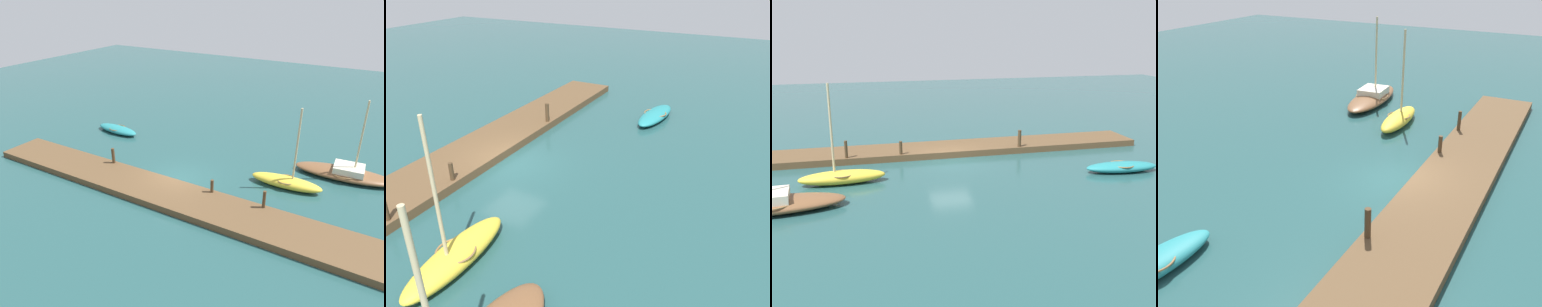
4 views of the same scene
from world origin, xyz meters
The scene contains 7 objects.
ground_plane centered at (0.00, 0.00, 0.00)m, with size 84.00×84.00×0.00m, color #234C4C.
dock_platform centered at (0.00, -2.13, 0.20)m, with size 26.00×3.06×0.41m, color brown.
sailboat_brown centered at (9.34, 5.74, 0.39)m, with size 6.38×2.42×5.37m.
rowboat_yellow centered at (6.37, 2.64, 0.40)m, with size 4.48×1.39×5.26m.
mooring_post_west centered at (-4.72, -0.86, 0.95)m, with size 0.22×0.22×1.08m, color #47331E.
mooring_post_mid_west centered at (2.92, -0.86, 0.81)m, with size 0.19×0.19×0.81m, color #47331E.
mooring_post_mid_east centered at (6.15, -0.86, 0.93)m, with size 0.18×0.18×1.04m, color #47331E.
Camera 4 is at (-15.40, -5.96, 8.85)m, focal length 40.61 mm.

